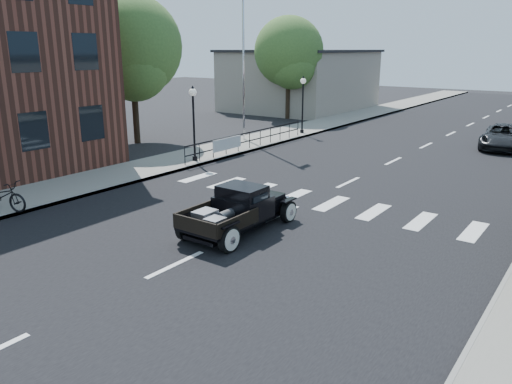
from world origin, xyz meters
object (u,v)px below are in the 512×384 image
Objects in this scene: hotrod_pickup at (238,209)px; flagpole at (243,44)px; second_car at (504,137)px; motorcycle at (2,196)px.

flagpole is at bearing 126.72° from hotrod_pickup.
flagpole is 2.29× the size of second_car.
hotrod_pickup is 0.88× the size of second_car.
second_car reaches higher than motorcycle.
flagpole is 15.85m from hotrod_pickup.
second_car is (12.89, 6.65, -4.90)m from flagpole.
second_car is 2.43× the size of motorcycle.
hotrod_pickup reaches higher than motorcycle.
second_car is at bearing 27.28° from flagpole.
hotrod_pickup is 8.04m from motorcycle.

